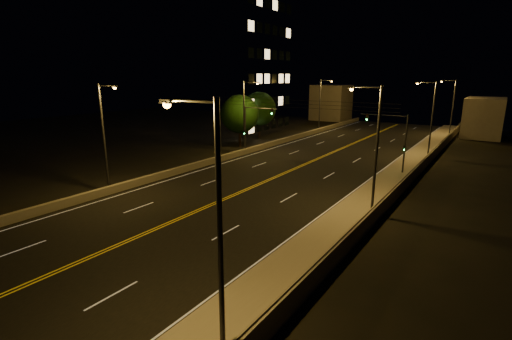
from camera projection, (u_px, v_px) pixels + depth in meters
The scene contains 23 objects.
ground at pixel (34, 282), 19.32m from camera, with size 160.00×160.00×0.00m, color black.
road at pixel (250, 188), 35.47m from camera, with size 18.00×120.00×0.02m, color black.
sidewalk at pixel (361, 208), 29.65m from camera, with size 3.60×120.00×0.30m, color gray.
curb at pixel (339, 205), 30.67m from camera, with size 0.14×120.00×0.15m, color gray.
parapet_wall at pixel (383, 204), 28.60m from camera, with size 0.30×120.00×1.00m, color gray.
jersey_barrier at pixel (178, 171), 40.56m from camera, with size 0.45×120.00×0.72m, color gray.
distant_building_right at pixel (484, 118), 64.75m from camera, with size 6.00×10.00×6.77m, color gray.
distant_building_left at pixel (331, 103), 90.01m from camera, with size 8.00×8.00×8.35m, color gray.
parapet_rail at pixel (383, 198), 28.47m from camera, with size 0.06×0.06×120.00m, color black.
lane_markings at pixel (250, 188), 35.41m from camera, with size 17.32×116.00×0.00m.
streetlight_0 at pixel (214, 222), 12.58m from camera, with size 2.55×0.28×9.80m.
streetlight_1 at pixel (374, 143), 27.42m from camera, with size 2.55×0.28×9.80m.
streetlight_2 at pixel (430, 115), 47.13m from camera, with size 2.55×0.28×9.80m.
streetlight_3 at pixel (451, 105), 64.22m from camera, with size 2.55×0.28×9.80m.
streetlight_4 at pixel (105, 132), 32.78m from camera, with size 2.55×0.28×9.80m.
streetlight_5 at pixel (246, 113), 50.24m from camera, with size 2.55×0.28×9.80m.
streetlight_6 at pixel (321, 102), 70.45m from camera, with size 2.55×0.28×9.80m.
traffic_signal_right at pixel (396, 137), 39.67m from camera, with size 5.11×0.31×6.54m.
traffic_signal_left at pixel (251, 125), 49.79m from camera, with size 5.11×0.31×6.54m.
overhead_wires at pixel (298, 104), 41.32m from camera, with size 22.00×0.03×0.83m.
building_tower at pixel (216, 45), 69.16m from camera, with size 24.00×15.00×33.16m.
tree_0 at pixel (240, 114), 55.30m from camera, with size 5.74×5.74×7.78m.
tree_1 at pixel (259, 109), 63.45m from camera, with size 5.78×5.78×7.84m.
Camera 1 is at (19.24, -7.98, 10.42)m, focal length 26.00 mm.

